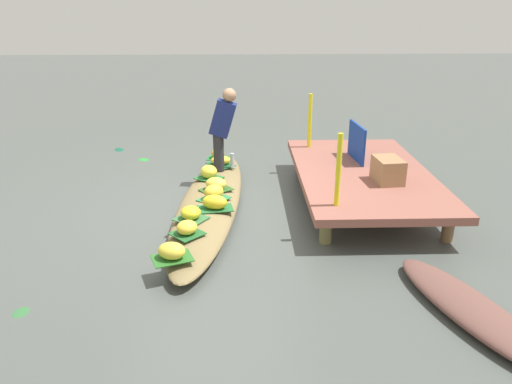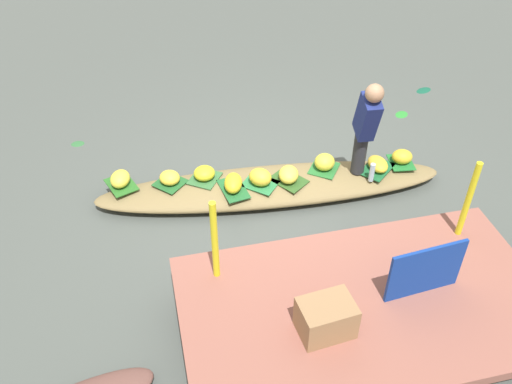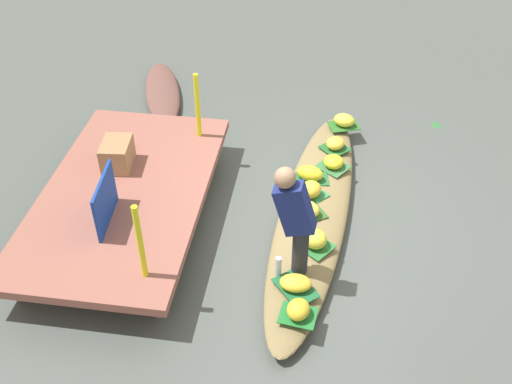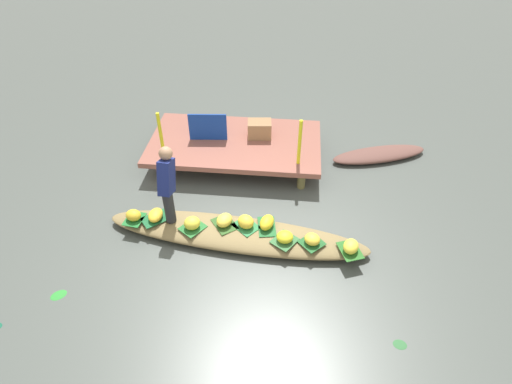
% 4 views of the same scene
% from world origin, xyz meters
% --- Properties ---
extents(canal_water, '(40.00, 40.00, 0.00)m').
position_xyz_m(canal_water, '(0.00, 0.00, 0.00)').
color(canal_water, '#4A514C').
rests_on(canal_water, ground).
extents(dock_platform, '(3.20, 1.80, 0.44)m').
position_xyz_m(dock_platform, '(-0.30, 2.12, 0.38)').
color(dock_platform, '#8F5448').
rests_on(dock_platform, ground).
extents(vendor_boat, '(4.15, 1.11, 0.22)m').
position_xyz_m(vendor_boat, '(0.00, 0.00, 0.11)').
color(vendor_boat, olive).
rests_on(vendor_boat, ground).
extents(moored_boat, '(1.96, 1.08, 0.17)m').
position_xyz_m(moored_boat, '(2.47, 2.46, 0.08)').
color(moored_boat, brown).
rests_on(moored_boat, ground).
extents(leaf_mat_0, '(0.32, 0.38, 0.01)m').
position_xyz_m(leaf_mat_0, '(-1.61, 0.05, 0.23)').
color(leaf_mat_0, '#206F2E').
rests_on(leaf_mat_0, vendor_boat).
extents(banana_bunch_0, '(0.29, 0.27, 0.17)m').
position_xyz_m(banana_bunch_0, '(-1.61, 0.05, 0.31)').
color(banana_bunch_0, gold).
rests_on(banana_bunch_0, vendor_boat).
extents(leaf_mat_1, '(0.52, 0.50, 0.01)m').
position_xyz_m(leaf_mat_1, '(-1.28, 0.10, 0.23)').
color(leaf_mat_1, '#1C5F33').
rests_on(leaf_mat_1, vendor_boat).
extents(banana_bunch_1, '(0.22, 0.32, 0.14)m').
position_xyz_m(banana_bunch_1, '(-1.28, 0.10, 0.30)').
color(banana_bunch_1, yellow).
rests_on(banana_bunch_1, vendor_boat).
extents(leaf_mat_2, '(0.44, 0.44, 0.01)m').
position_xyz_m(leaf_mat_2, '(1.16, -0.18, 0.23)').
color(leaf_mat_2, '#215B29').
rests_on(leaf_mat_2, vendor_boat).
extents(banana_bunch_2, '(0.33, 0.32, 0.15)m').
position_xyz_m(banana_bunch_2, '(1.16, -0.18, 0.30)').
color(banana_bunch_2, yellow).
rests_on(banana_bunch_2, vendor_boat).
extents(leaf_mat_3, '(0.33, 0.48, 0.01)m').
position_xyz_m(leaf_mat_3, '(0.47, 0.09, 0.23)').
color(leaf_mat_3, '#226230').
rests_on(leaf_mat_3, vendor_boat).
extents(banana_bunch_3, '(0.27, 0.36, 0.18)m').
position_xyz_m(banana_bunch_3, '(0.47, 0.09, 0.32)').
color(banana_bunch_3, yellow).
rests_on(banana_bunch_3, vendor_boat).
extents(leaf_mat_4, '(0.40, 0.47, 0.01)m').
position_xyz_m(leaf_mat_4, '(1.71, -0.28, 0.23)').
color(leaf_mat_4, '#296624').
rests_on(leaf_mat_4, vendor_boat).
extents(banana_bunch_4, '(0.29, 0.33, 0.17)m').
position_xyz_m(banana_bunch_4, '(1.71, -0.28, 0.31)').
color(banana_bunch_4, yellow).
rests_on(banana_bunch_4, vendor_boat).
extents(leaf_mat_5, '(0.48, 0.50, 0.01)m').
position_xyz_m(leaf_mat_5, '(-0.19, 0.08, 0.23)').
color(leaf_mat_5, '#2F5622').
rests_on(leaf_mat_5, vendor_boat).
extents(banana_bunch_5, '(0.31, 0.34, 0.17)m').
position_xyz_m(banana_bunch_5, '(-0.19, 0.08, 0.31)').
color(banana_bunch_5, yellow).
rests_on(banana_bunch_5, vendor_boat).
extents(leaf_mat_6, '(0.45, 0.46, 0.01)m').
position_xyz_m(leaf_mat_6, '(-0.66, -0.05, 0.23)').
color(leaf_mat_6, '#276C2F').
rests_on(leaf_mat_6, vendor_boat).
extents(banana_bunch_6, '(0.34, 0.34, 0.19)m').
position_xyz_m(banana_bunch_6, '(-0.66, -0.05, 0.32)').
color(banana_bunch_6, yellow).
rests_on(banana_bunch_6, vendor_boat).
extents(leaf_mat_7, '(0.45, 0.46, 0.01)m').
position_xyz_m(leaf_mat_7, '(0.76, -0.18, 0.23)').
color(leaf_mat_7, '#356939').
rests_on(leaf_mat_7, vendor_boat).
extents(banana_bunch_7, '(0.28, 0.27, 0.15)m').
position_xyz_m(banana_bunch_7, '(0.76, -0.18, 0.30)').
color(banana_bunch_7, yellow).
rests_on(banana_bunch_7, vendor_boat).
extents(leaf_mat_8, '(0.48, 0.47, 0.01)m').
position_xyz_m(leaf_mat_8, '(0.15, 0.07, 0.23)').
color(leaf_mat_8, '#2C7A43').
rests_on(leaf_mat_8, vendor_boat).
extents(banana_bunch_8, '(0.35, 0.35, 0.19)m').
position_xyz_m(banana_bunch_8, '(0.15, 0.07, 0.32)').
color(banana_bunch_8, yellow).
rests_on(banana_bunch_8, vendor_boat).
extents(vendor_person, '(0.22, 0.43, 1.24)m').
position_xyz_m(vendor_person, '(-1.02, 0.16, 0.93)').
color(vendor_person, '#28282D').
rests_on(vendor_person, vendor_boat).
extents(water_bottle, '(0.06, 0.06, 0.23)m').
position_xyz_m(water_bottle, '(-1.12, 0.29, 0.34)').
color(water_bottle, silver).
rests_on(water_bottle, vendor_boat).
extents(market_banner, '(0.70, 0.09, 0.53)m').
position_xyz_m(market_banner, '(-0.80, 2.12, 0.70)').
color(market_banner, navy).
rests_on(market_banner, dock_platform).
extents(railing_post_west, '(0.06, 0.06, 0.85)m').
position_xyz_m(railing_post_west, '(-1.50, 1.52, 0.86)').
color(railing_post_west, yellow).
rests_on(railing_post_west, dock_platform).
extents(railing_post_east, '(0.06, 0.06, 0.85)m').
position_xyz_m(railing_post_east, '(0.90, 1.52, 0.86)').
color(railing_post_east, yellow).
rests_on(railing_post_east, dock_platform).
extents(produce_crate, '(0.47, 0.36, 0.32)m').
position_xyz_m(produce_crate, '(0.14, 2.32, 0.60)').
color(produce_crate, '#96704A').
rests_on(produce_crate, dock_platform).
extents(drifting_plant_0, '(0.19, 0.16, 0.01)m').
position_xyz_m(drifting_plant_0, '(2.26, -1.59, 0.00)').
color(drifting_plant_0, '#306737').
rests_on(drifting_plant_0, ground).
extents(drifting_plant_1, '(0.32, 0.25, 0.01)m').
position_xyz_m(drifting_plant_1, '(-2.91, -1.89, 0.00)').
color(drifting_plant_1, '#15533C').
rests_on(drifting_plant_1, ground).
extents(drifting_plant_2, '(0.27, 0.27, 0.01)m').
position_xyz_m(drifting_plant_2, '(-2.28, -1.31, 0.00)').
color(drifting_plant_2, '#2B8A31').
rests_on(drifting_plant_2, ground).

